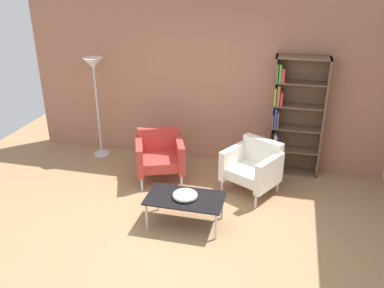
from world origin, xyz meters
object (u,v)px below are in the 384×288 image
at_px(decorative_bowl, 185,195).
at_px(coffee_table_low, 185,200).
at_px(armchair_spare_guest, 253,166).
at_px(bookshelf_tall, 292,117).
at_px(floor_lamp_torchiere, 94,75).
at_px(armchair_near_window, 160,155).

bearing_deg(decorative_bowl, coffee_table_low, -122.01).
xyz_separation_m(coffee_table_low, armchair_spare_guest, (0.76, 1.06, 0.05)).
xyz_separation_m(bookshelf_tall, coffee_table_low, (-1.26, -1.87, -0.57)).
xyz_separation_m(armchair_spare_guest, floor_lamp_torchiere, (-2.76, 0.65, 1.03)).
relative_size(decorative_bowl, armchair_near_window, 0.36).
relative_size(bookshelf_tall, decorative_bowl, 5.94).
distance_m(decorative_bowl, armchair_spare_guest, 1.31).
bearing_deg(floor_lamp_torchiere, armchair_spare_guest, -13.32).
distance_m(coffee_table_low, floor_lamp_torchiere, 2.85).
xyz_separation_m(bookshelf_tall, armchair_near_window, (-1.96, -0.76, -0.53)).
distance_m(bookshelf_tall, armchair_near_window, 2.17).
bearing_deg(coffee_table_low, bookshelf_tall, 56.10).
height_order(armchair_spare_guest, floor_lamp_torchiere, floor_lamp_torchiere).
relative_size(coffee_table_low, decorative_bowl, 3.12).
height_order(coffee_table_low, armchair_spare_guest, armchair_spare_guest).
bearing_deg(armchair_spare_guest, floor_lamp_torchiere, -165.11).
relative_size(armchair_near_window, floor_lamp_torchiere, 0.52).
height_order(coffee_table_low, floor_lamp_torchiere, floor_lamp_torchiere).
bearing_deg(armchair_spare_guest, decorative_bowl, -97.51).
distance_m(coffee_table_low, armchair_spare_guest, 1.31).
bearing_deg(floor_lamp_torchiere, bookshelf_tall, 2.75).
distance_m(armchair_near_window, floor_lamp_torchiere, 1.76).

